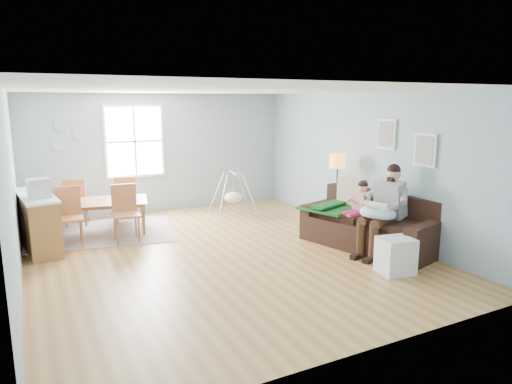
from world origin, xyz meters
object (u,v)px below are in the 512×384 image
monitor (39,188)px  dining_table (100,217)px  chair_se (125,209)px  baby_swing (233,197)px  sofa (371,228)px  storage_cube (395,256)px  chair_nw (76,199)px  chair_ne (125,196)px  floor_lamp (337,167)px  toddler (358,202)px  father (384,207)px  counter (38,221)px  chair_sw (68,212)px

monitor → dining_table: bearing=38.7°
chair_se → baby_swing: chair_se is taller
sofa → storage_cube: sofa is taller
chair_nw → chair_ne: bearing=-10.8°
dining_table → chair_ne: size_ratio=1.79×
sofa → floor_lamp: size_ratio=1.65×
toddler → chair_se: 4.20m
dining_table → chair_nw: size_ratio=1.80×
storage_cube → chair_nw: bearing=128.5°
toddler → floor_lamp: size_ratio=0.60×
father → chair_se: (-3.70, 2.69, -0.20)m
storage_cube → counter: counter is taller
sofa → chair_sw: bearing=151.9°
storage_cube → monitor: (-4.63, 3.36, 0.86)m
chair_ne → baby_swing: baby_swing is taller
storage_cube → chair_se: (-3.24, 3.47, 0.33)m
dining_table → chair_ne: 0.86m
chair_sw → baby_swing: size_ratio=0.93×
sofa → counter: bearing=153.9°
floor_lamp → monitor: 5.36m
chair_se → counter: bearing=171.4°
floor_lamp → father: bearing=-96.0°
chair_ne → counter: (-1.70, -1.07, -0.08)m
father → counter: 5.91m
toddler → chair_ne: (-3.35, 3.43, -0.22)m
chair_sw → counter: (-0.49, 0.04, -0.12)m
sofa → baby_swing: (-1.25, 3.09, 0.11)m
counter → sofa: bearing=-26.1°
chair_nw → chair_ne: (0.96, -0.18, 0.00)m
storage_cube → chair_se: chair_se is taller
father → storage_cube: 1.06m
chair_se → dining_table: bearing=115.0°
storage_cube → chair_ne: (-2.98, 4.76, 0.31)m
toddler → baby_swing: bearing=110.9°
sofa → storage_cube: 1.26m
sofa → toddler: (-0.14, 0.19, 0.46)m
chair_ne → chair_se: bearing=-101.4°
toddler → chair_ne: toddler is taller
dining_table → chair_nw: chair_nw is taller
storage_cube → baby_swing: bearing=99.8°
father → chair_nw: father is taller
toddler → floor_lamp: bearing=75.5°
sofa → monitor: 5.66m
monitor → chair_se: bearing=4.4°
storage_cube → monitor: size_ratio=1.45×
floor_lamp → dining_table: size_ratio=0.85×
dining_table → monitor: bearing=-129.5°
dining_table → floor_lamp: bearing=-12.7°
chair_se → toddler: bearing=-30.6°
father → chair_nw: bearing=136.6°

